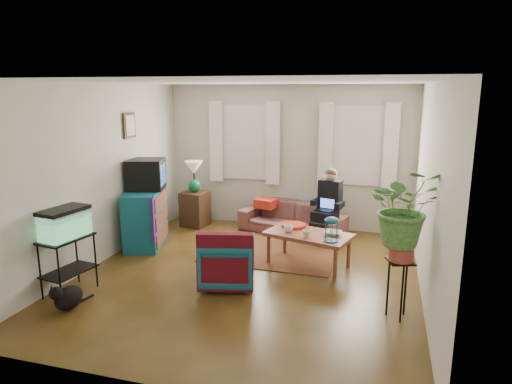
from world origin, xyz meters
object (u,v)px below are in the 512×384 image
(side_table, at_px, (195,209))
(dresser, at_px, (145,218))
(sofa, at_px, (292,214))
(plant_stand, at_px, (398,289))
(aquarium_stand, at_px, (69,266))
(coffee_table, at_px, (308,249))
(armchair, at_px, (227,259))

(side_table, height_order, dresser, dresser)
(sofa, distance_m, plant_stand, 3.22)
(aquarium_stand, xyz_separation_m, plant_stand, (3.95, 0.47, -0.02))
(dresser, xyz_separation_m, aquarium_stand, (-0.01, -1.90, -0.10))
(dresser, bearing_deg, coffee_table, -19.80)
(sofa, bearing_deg, armchair, -83.08)
(side_table, relative_size, plant_stand, 0.95)
(coffee_table, bearing_deg, armchair, -117.73)
(sofa, xyz_separation_m, aquarium_stand, (-2.20, -3.16, 0.00))
(dresser, distance_m, aquarium_stand, 1.90)
(armchair, bearing_deg, coffee_table, -147.82)
(sofa, relative_size, side_table, 2.87)
(side_table, bearing_deg, armchair, -57.99)
(armchair, height_order, coffee_table, armchair)
(aquarium_stand, relative_size, coffee_table, 0.61)
(armchair, distance_m, coffee_table, 1.31)
(dresser, height_order, armchair, dresser)
(side_table, bearing_deg, aquarium_stand, -96.37)
(sofa, bearing_deg, aquarium_stand, -108.88)
(dresser, relative_size, armchair, 1.47)
(side_table, xyz_separation_m, armchair, (1.47, -2.35, 0.03))
(coffee_table, bearing_deg, sofa, 126.40)
(sofa, distance_m, armchair, 2.41)
(side_table, height_order, coffee_table, side_table)
(side_table, xyz_separation_m, aquarium_stand, (-0.35, -3.13, 0.04))
(dresser, distance_m, armchair, 2.13)
(armchair, relative_size, plant_stand, 1.03)
(aquarium_stand, height_order, coffee_table, aquarium_stand)
(dresser, relative_size, plant_stand, 1.50)
(aquarium_stand, xyz_separation_m, armchair, (1.82, 0.78, -0.02))
(armchair, bearing_deg, side_table, -71.95)
(side_table, height_order, armchair, armchair)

